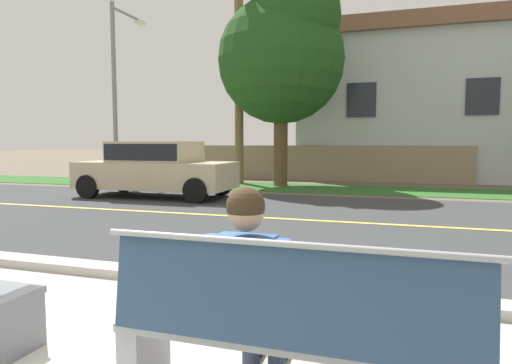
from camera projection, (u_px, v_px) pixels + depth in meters
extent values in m
plane|color=#665B4C|center=(302.00, 209.00, 10.02)|extent=(140.00, 140.00, 0.00)
cube|color=#ADA89E|center=(196.00, 279.00, 4.65)|extent=(44.00, 0.30, 0.11)
cube|color=#383A3D|center=(287.00, 219.00, 8.59)|extent=(52.00, 8.00, 0.01)
cube|color=#E0CC4C|center=(287.00, 219.00, 8.59)|extent=(48.00, 0.14, 0.01)
cube|color=#2D6026|center=(330.00, 189.00, 14.25)|extent=(48.00, 2.80, 0.02)
cube|color=slate|center=(16.00, 325.00, 3.06)|extent=(0.14, 0.40, 0.45)
cube|color=#9EA0A8|center=(145.00, 346.00, 2.75)|extent=(0.14, 0.40, 0.45)
cube|color=#9EA0A8|center=(293.00, 335.00, 2.45)|extent=(2.04, 0.44, 0.05)
cube|color=navy|center=(285.00, 297.00, 2.24)|extent=(1.96, 0.12, 0.52)
cylinder|color=#9EA0A8|center=(285.00, 244.00, 2.20)|extent=(2.04, 0.04, 0.04)
cylinder|color=#333D56|center=(241.00, 301.00, 2.73)|extent=(0.15, 0.42, 0.15)
cylinder|color=#333D56|center=(269.00, 305.00, 2.68)|extent=(0.15, 0.42, 0.15)
cylinder|color=#333D56|center=(251.00, 334.00, 2.94)|extent=(0.12, 0.12, 0.43)
cube|color=black|center=(255.00, 355.00, 3.03)|extent=(0.09, 0.24, 0.07)
cylinder|color=#333D56|center=(277.00, 338.00, 2.88)|extent=(0.12, 0.12, 0.43)
cube|color=black|center=(280.00, 358.00, 2.98)|extent=(0.09, 0.24, 0.07)
cube|color=#33599E|center=(245.00, 281.00, 2.51)|extent=(0.34, 0.20, 0.52)
cylinder|color=#33599E|center=(212.00, 273.00, 2.59)|extent=(0.09, 0.09, 0.46)
cylinder|color=#33599E|center=(282.00, 280.00, 2.46)|extent=(0.09, 0.09, 0.46)
sphere|color=tan|center=(246.00, 213.00, 2.48)|extent=(0.21, 0.21, 0.21)
sphere|color=#382819|center=(246.00, 206.00, 2.48)|extent=(0.22, 0.22, 0.22)
cube|color=#C6B793|center=(156.00, 175.00, 12.11)|extent=(4.30, 1.76, 0.72)
cube|color=#C6B793|center=(155.00, 152.00, 12.05)|extent=(2.24, 1.58, 0.60)
cube|color=black|center=(155.00, 152.00, 12.05)|extent=(2.15, 1.62, 0.43)
cylinder|color=black|center=(196.00, 191.00, 10.86)|extent=(0.64, 0.18, 0.64)
cylinder|color=black|center=(221.00, 184.00, 12.45)|extent=(0.64, 0.18, 0.64)
cylinder|color=black|center=(88.00, 187.00, 11.82)|extent=(0.64, 0.18, 0.64)
cylinder|color=black|center=(124.00, 182.00, 13.41)|extent=(0.64, 0.18, 0.64)
cylinder|color=gray|center=(115.00, 94.00, 15.92)|extent=(0.16, 0.16, 6.54)
cylinder|color=gray|center=(127.00, 14.00, 16.50)|extent=(0.10, 1.80, 0.10)
cube|color=silver|center=(140.00, 23.00, 17.37)|extent=(0.24, 0.44, 0.14)
cylinder|color=brown|center=(281.00, 147.00, 15.18)|extent=(0.48, 0.48, 2.70)
sphere|color=#1E4719|center=(281.00, 60.00, 14.91)|extent=(4.32, 4.32, 4.32)
sphere|color=#1E4719|center=(295.00, 17.00, 14.33)|extent=(3.02, 3.02, 3.02)
cylinder|color=brown|center=(239.00, 61.00, 15.92)|extent=(0.32, 0.32, 8.93)
cube|color=gray|center=(299.00, 163.00, 17.69)|extent=(13.00, 0.36, 1.40)
cube|color=#B7BCC1|center=(415.00, 112.00, 19.18)|extent=(9.29, 6.40, 5.70)
cube|color=brown|center=(418.00, 38.00, 18.90)|extent=(10.04, 6.91, 0.60)
cube|color=#232833|center=(361.00, 100.00, 16.72)|extent=(1.10, 0.06, 1.30)
cube|color=#232833|center=(483.00, 97.00, 15.46)|extent=(1.10, 0.06, 1.30)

